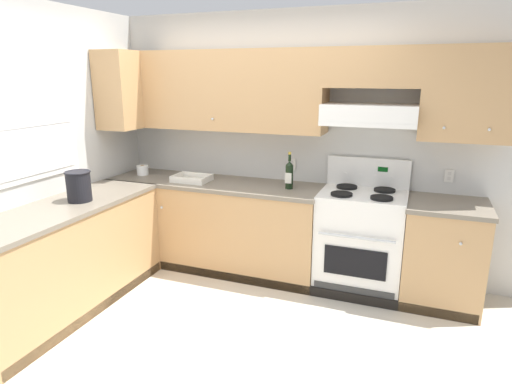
# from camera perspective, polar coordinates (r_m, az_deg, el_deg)

# --- Properties ---
(ground_plane) EXTENTS (7.04, 7.04, 0.00)m
(ground_plane) POSITION_cam_1_polar(r_m,az_deg,el_deg) (3.56, -7.53, -18.26)
(ground_plane) COLOR beige
(wall_back) EXTENTS (4.68, 0.57, 2.55)m
(wall_back) POSITION_cam_1_polar(r_m,az_deg,el_deg) (4.29, 6.35, 8.67)
(wall_back) COLOR silver
(wall_back) RESTS_ON ground_plane
(wall_left) EXTENTS (0.47, 4.00, 2.55)m
(wall_left) POSITION_cam_1_polar(r_m,az_deg,el_deg) (4.20, -26.24, 5.22)
(wall_left) COLOR silver
(wall_left) RESTS_ON ground_plane
(counter_back_run) EXTENTS (3.60, 0.65, 0.91)m
(counter_back_run) POSITION_cam_1_polar(r_m,az_deg,el_deg) (4.36, 0.61, -5.05)
(counter_back_run) COLOR tan
(counter_back_run) RESTS_ON ground_plane
(counter_left_run) EXTENTS (0.63, 1.91, 0.91)m
(counter_left_run) POSITION_cam_1_polar(r_m,az_deg,el_deg) (4.04, -23.72, -8.08)
(counter_left_run) COLOR tan
(counter_left_run) RESTS_ON ground_plane
(stove) EXTENTS (0.76, 0.62, 1.20)m
(stove) POSITION_cam_1_polar(r_m,az_deg,el_deg) (4.15, 13.46, -6.15)
(stove) COLOR white
(stove) RESTS_ON ground_plane
(wine_bottle) EXTENTS (0.07, 0.07, 0.35)m
(wine_bottle) POSITION_cam_1_polar(r_m,az_deg,el_deg) (4.10, 4.37, 2.35)
(wine_bottle) COLOR black
(wine_bottle) RESTS_ON counter_back_run
(bowl) EXTENTS (0.36, 0.26, 0.06)m
(bowl) POSITION_cam_1_polar(r_m,az_deg,el_deg) (4.45, -8.39, 1.66)
(bowl) COLOR white
(bowl) RESTS_ON counter_back_run
(bucket) EXTENTS (0.21, 0.21, 0.26)m
(bucket) POSITION_cam_1_polar(r_m,az_deg,el_deg) (3.98, -22.14, 0.78)
(bucket) COLOR black
(bucket) RESTS_ON counter_left_run
(paper_towel_roll) EXTENTS (0.12, 0.12, 0.10)m
(paper_towel_roll) POSITION_cam_1_polar(r_m,az_deg,el_deg) (4.84, -14.59, 2.79)
(paper_towel_roll) COLOR white
(paper_towel_roll) RESTS_ON counter_back_run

